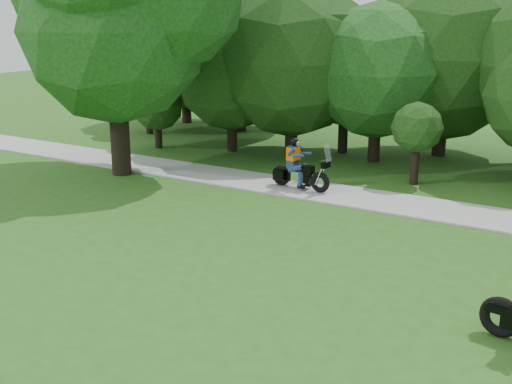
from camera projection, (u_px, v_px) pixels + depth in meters
The scene contains 5 objects.
ground at pixel (291, 311), 12.39m from camera, with size 100.00×100.00×0.00m, color #2F5A19.
walkway at pixel (421, 207), 18.93m from camera, with size 60.00×2.20×0.06m, color #ADADA8.
tree_line at pixel (512, 69), 22.92m from camera, with size 39.33×11.45×7.40m.
big_tree_west at pixel (119, 8), 21.82m from camera, with size 8.64×6.56×9.96m.
touring_motorcycle at pixel (297, 170), 20.76m from camera, with size 2.19×0.75×1.67m.
Camera 1 is at (5.39, -9.98, 5.51)m, focal length 45.00 mm.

